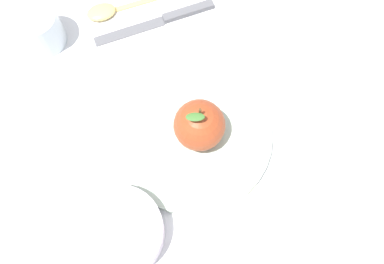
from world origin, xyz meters
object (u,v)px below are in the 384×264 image
spoon (114,9)px  linen_napkin (252,235)px  knife (166,19)px  side_bowl (118,232)px  apple (199,125)px  dinner_plate (192,135)px  cup (39,28)px

spoon → linen_napkin: size_ratio=0.91×
knife → spoon: bearing=-65.2°
linen_napkin → spoon: bearing=-112.8°
side_bowl → spoon: side_bowl is taller
knife → apple: bearing=51.7°
apple → spoon: apple is taller
dinner_plate → spoon: (-0.10, -0.24, -0.00)m
apple → cup: size_ratio=1.27×
side_bowl → spoon: (-0.27, -0.25, -0.02)m
apple → knife: (-0.13, -0.17, -0.05)m
spoon → cup: bearing=-24.0°
apple → cup: apple is taller
linen_napkin → cup: bearing=-96.7°
apple → dinner_plate: bearing=-63.0°
dinner_plate → apple: 0.04m
dinner_plate → linen_napkin: 0.16m
apple → side_bowl: bearing=0.1°
dinner_plate → side_bowl: bearing=3.1°
side_bowl → cup: (-0.16, -0.30, 0.01)m
side_bowl → spoon: bearing=-137.4°
dinner_plate → apple: size_ratio=2.65×
dinner_plate → spoon: bearing=-112.8°
knife → linen_napkin: size_ratio=1.00×
dinner_plate → linen_napkin: bearing=67.3°
knife → spoon: 0.09m
cup → spoon: size_ratio=0.41×
apple → linen_napkin: apple is taller
dinner_plate → knife: size_ratio=1.27×
cup → linen_napkin: size_ratio=0.38×
spoon → linen_napkin: spoon is taller
side_bowl → apple: bearing=-179.9°
dinner_plate → spoon: size_ratio=1.39×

